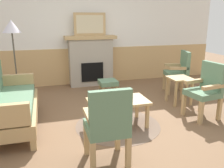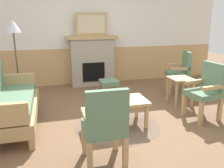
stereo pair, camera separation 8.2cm
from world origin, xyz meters
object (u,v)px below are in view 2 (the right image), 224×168
object	(u,v)px
book_on_table	(121,98)
side_table	(180,83)
footstool	(109,84)
armchair_by_window_left	(207,89)
floor_lamp_by_couch	(13,32)
framed_picture	(91,24)
fireplace	(92,60)
armchair_front_left	(105,123)
armchair_near_fireplace	(181,70)
coffee_table	(117,103)
couch	(10,103)

from	to	relation	value
book_on_table	side_table	world-z (taller)	side_table
footstool	armchair_by_window_left	bearing A→B (deg)	-51.04
footstool	floor_lamp_by_couch	world-z (taller)	floor_lamp_by_couch
framed_picture	floor_lamp_by_couch	bearing A→B (deg)	-154.95
framed_picture	side_table	distance (m)	2.65
fireplace	armchair_by_window_left	size ratio (longest dim) A/B	1.33
armchair_by_window_left	side_table	xyz separation A→B (m)	(-0.05, 0.76, -0.10)
armchair_front_left	armchair_near_fireplace	bearing A→B (deg)	44.89
armchair_front_left	side_table	world-z (taller)	armchair_front_left
coffee_table	armchair_by_window_left	distance (m)	1.59
armchair_by_window_left	side_table	distance (m)	0.77
armchair_by_window_left	floor_lamp_by_couch	world-z (taller)	floor_lamp_by_couch
armchair_by_window_left	coffee_table	bearing A→B (deg)	176.88
coffee_table	armchair_front_left	distance (m)	1.10
book_on_table	armchair_front_left	bearing A→B (deg)	-116.58
couch	side_table	world-z (taller)	couch
coffee_table	footstool	world-z (taller)	coffee_table
couch	framed_picture	bearing A→B (deg)	51.02
armchair_near_fireplace	floor_lamp_by_couch	size ratio (longest dim) A/B	0.58
book_on_table	armchair_front_left	xyz separation A→B (m)	(-0.52, -1.04, 0.08)
couch	book_on_table	world-z (taller)	couch
footstool	side_table	distance (m)	1.56
book_on_table	armchair_by_window_left	xyz separation A→B (m)	(1.50, -0.13, 0.08)
fireplace	armchair_near_fireplace	size ratio (longest dim) A/B	1.33
fireplace	framed_picture	xyz separation A→B (m)	(0.00, 0.00, 0.91)
armchair_front_left	floor_lamp_by_couch	xyz separation A→B (m)	(-1.23, 2.76, 0.91)
framed_picture	armchair_near_fireplace	bearing A→B (deg)	-33.23
armchair_front_left	coffee_table	bearing A→B (deg)	66.17
fireplace	coffee_table	xyz separation A→B (m)	(-0.07, -2.58, -0.27)
armchair_near_fireplace	floor_lamp_by_couch	xyz separation A→B (m)	(-3.60, 0.41, 0.91)
armchair_near_fireplace	armchair_front_left	distance (m)	3.34
coffee_table	floor_lamp_by_couch	distance (m)	2.65
side_table	armchair_front_left	bearing A→B (deg)	-139.65
framed_picture	book_on_table	world-z (taller)	framed_picture
armchair_by_window_left	side_table	size ratio (longest dim) A/B	1.78
couch	coffee_table	xyz separation A→B (m)	(1.67, -0.43, -0.01)
couch	footstool	world-z (taller)	couch
couch	book_on_table	bearing A→B (deg)	-12.63
book_on_table	floor_lamp_by_couch	size ratio (longest dim) A/B	0.13
coffee_table	floor_lamp_by_couch	world-z (taller)	floor_lamp_by_couch
coffee_table	armchair_near_fireplace	world-z (taller)	armchair_near_fireplace
book_on_table	side_table	size ratio (longest dim) A/B	0.39
book_on_table	footstool	world-z (taller)	book_on_table
couch	armchair_near_fireplace	xyz separation A→B (m)	(3.59, 0.92, 0.14)
framed_picture	side_table	xyz separation A→B (m)	(1.46, -1.90, -1.13)
coffee_table	floor_lamp_by_couch	size ratio (longest dim) A/B	0.57
armchair_by_window_left	floor_lamp_by_couch	xyz separation A→B (m)	(-3.25, 1.85, 0.91)
couch	side_table	size ratio (longest dim) A/B	3.27
coffee_table	footstool	bearing A→B (deg)	80.76
coffee_table	couch	bearing A→B (deg)	165.39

